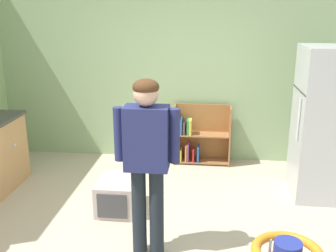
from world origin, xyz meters
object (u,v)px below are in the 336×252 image
object	(u,v)px
refrigerator	(327,124)
pet_carrier	(118,195)
bookshelf	(198,138)
standing_person	(147,152)

from	to	relation	value
refrigerator	pet_carrier	world-z (taller)	refrigerator
bookshelf	pet_carrier	xyz separation A→B (m)	(-0.84, -1.53, -0.19)
bookshelf	standing_person	bearing A→B (deg)	-99.27
refrigerator	bookshelf	world-z (taller)	refrigerator
refrigerator	bookshelf	xyz separation A→B (m)	(-1.51, 0.90, -0.52)
refrigerator	standing_person	xyz separation A→B (m)	(-1.89, -1.39, 0.10)
refrigerator	standing_person	bearing A→B (deg)	-143.60
standing_person	pet_carrier	bearing A→B (deg)	121.53
bookshelf	standing_person	xyz separation A→B (m)	(-0.37, -2.29, 0.62)
refrigerator	pet_carrier	xyz separation A→B (m)	(-2.35, -0.64, -0.71)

